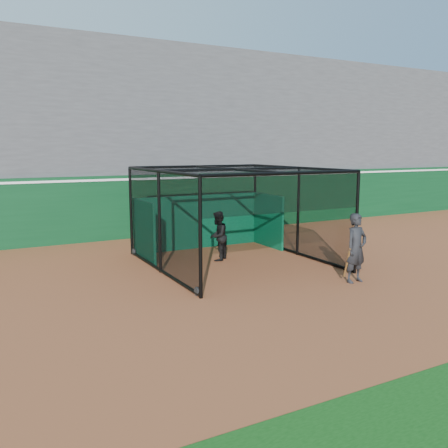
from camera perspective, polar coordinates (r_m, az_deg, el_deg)
name	(u,v)px	position (r m, az deg, el deg)	size (l,w,h in m)	color
ground	(257,290)	(12.09, 4.03, -7.93)	(120.00, 120.00, 0.00)	#99502C
outfield_wall	(146,205)	(19.42, -9.38, 2.30)	(50.00, 0.50, 2.50)	#0A3A1A
grandstand	(118,128)	(22.92, -12.69, 11.20)	(50.00, 7.85, 8.95)	#4C4C4F
batting_cage	(234,217)	(14.59, 1.21, 0.87)	(4.96, 5.52, 2.91)	black
batter	(218,236)	(15.03, -0.74, -1.45)	(0.76, 0.60, 1.57)	black
on_deck_player	(356,248)	(13.03, 15.62, -2.82)	(0.71, 0.50, 1.85)	black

